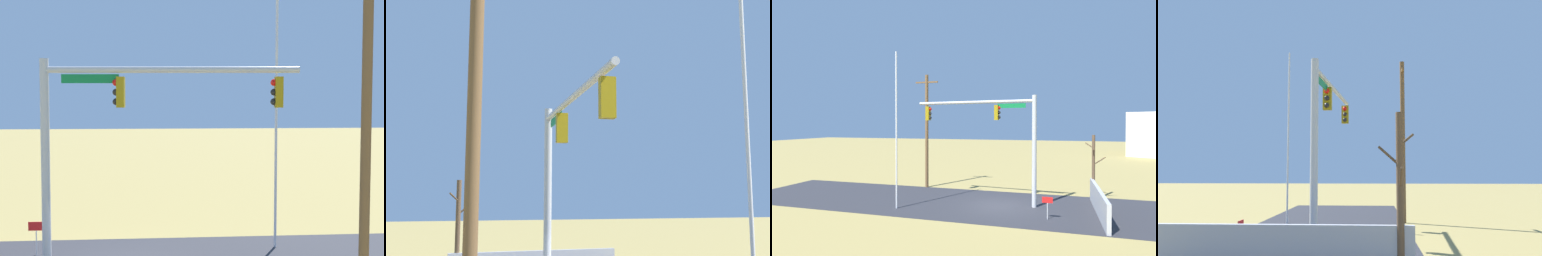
# 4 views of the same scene
# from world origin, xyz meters

# --- Properties ---
(signal_mast) EXTENTS (8.09, 0.93, 6.93)m
(signal_mast) POSITION_xyz_m (-0.02, 0.39, 4.90)
(signal_mast) COLOR #B2B5BA
(signal_mast) RESTS_ON ground_plane
(flagpole) EXTENTS (0.10, 0.10, 9.53)m
(flagpole) POSITION_xyz_m (-5.89, -2.41, 4.77)
(flagpole) COLOR silver
(flagpole) RESTS_ON ground_plane
(utility_pole) EXTENTS (1.90, 0.26, 9.12)m
(utility_pole) POSITION_xyz_m (-6.64, 3.99, 4.73)
(utility_pole) COLOR brown
(utility_pole) RESTS_ON ground_plane
(bare_tree) EXTENTS (1.27, 1.02, 4.41)m
(bare_tree) POSITION_xyz_m (5.84, 3.01, 2.26)
(bare_tree) COLOR brown
(bare_tree) RESTS_ON ground_plane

